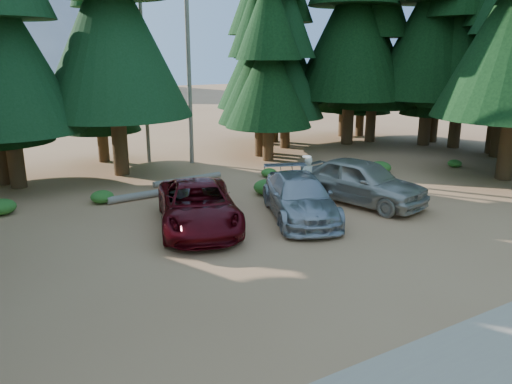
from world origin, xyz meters
TOP-DOWN VIEW (x-y plane):
  - ground at (0.00, 0.00)m, footprint 160.00×160.00m
  - forest_belt_north at (0.00, 15.00)m, footprint 36.00×7.00m
  - snag_front at (0.80, 14.50)m, footprint 0.24×0.24m
  - snag_back at (-1.20, 16.00)m, footprint 0.20×0.20m
  - red_pickup at (-3.36, 4.41)m, footprint 4.33×6.29m
  - silver_minivan_center at (0.39, 3.46)m, footprint 4.12×5.90m
  - silver_minivan_right at (3.67, 3.69)m, footprint 3.53×5.86m
  - frisbee_player at (1.45, 4.46)m, footprint 0.72×0.51m
  - log_left at (-3.24, 8.93)m, footprint 4.46×0.56m
  - log_mid at (-1.16, 10.50)m, footprint 3.54×0.54m
  - log_right at (5.92, 8.26)m, footprint 5.30×1.58m
  - shrub_far_left at (-9.31, 9.61)m, footprint 1.09×1.09m
  - shrub_left at (-5.57, 9.19)m, footprint 0.94×0.94m
  - shrub_center_left at (1.40, 6.85)m, footprint 1.19×1.19m
  - shrub_center_right at (2.80, 9.46)m, footprint 0.79×0.79m
  - shrub_right at (1.02, 6.75)m, footprint 1.22×1.22m
  - shrub_far_right at (8.13, 7.16)m, footprint 1.14×1.14m
  - shrub_edge_east at (12.70, 6.16)m, footprint 0.75×0.75m

SIDE VIEW (x-z plane):
  - ground at x=0.00m, z-range 0.00..0.00m
  - forest_belt_north at x=0.00m, z-range -11.00..11.00m
  - log_mid at x=-1.16m, z-range 0.00..0.29m
  - log_left at x=-3.24m, z-range 0.00..0.32m
  - log_right at x=5.92m, z-range 0.00..0.34m
  - shrub_edge_east at x=12.70m, z-range 0.00..0.41m
  - shrub_center_right at x=2.80m, z-range 0.00..0.44m
  - shrub_left at x=-5.57m, z-range 0.00..0.52m
  - shrub_far_left at x=-9.31m, z-range 0.00..0.60m
  - shrub_far_right at x=8.13m, z-range 0.00..0.63m
  - shrub_center_left at x=1.40m, z-range 0.00..0.65m
  - shrub_right at x=1.02m, z-range 0.00..0.67m
  - silver_minivan_center at x=0.39m, z-range 0.00..1.59m
  - red_pickup at x=-3.36m, z-range 0.00..1.60m
  - silver_minivan_right at x=3.67m, z-range 0.00..1.87m
  - frisbee_player at x=1.45m, z-range 0.19..2.07m
  - snag_back at x=-1.20m, z-range 0.00..10.00m
  - snag_front at x=0.80m, z-range 0.00..12.00m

